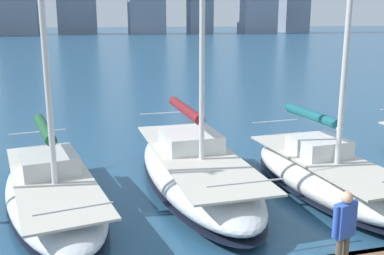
{
  "coord_description": "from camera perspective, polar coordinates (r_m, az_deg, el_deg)",
  "views": [
    {
      "loc": [
        3.28,
        6.11,
        5.4
      ],
      "look_at": [
        0.0,
        -6.64,
        2.2
      ],
      "focal_mm": 42.0,
      "sensor_mm": 36.0,
      "label": 1
    }
  ],
  "objects": [
    {
      "name": "sailboat_teal",
      "position": [
        14.74,
        16.49,
        -5.56
      ],
      "size": [
        3.09,
        7.37,
        10.69
      ],
      "color": "white",
      "rests_on": "ground"
    },
    {
      "name": "person_blue_shirt",
      "position": [
        9.07,
        18.78,
        -11.71
      ],
      "size": [
        0.6,
        0.33,
        1.71
      ],
      "color": "#4C473D",
      "rests_on": "dock_pier"
    },
    {
      "name": "sailboat_forest",
      "position": [
        13.69,
        -17.25,
        -7.37
      ],
      "size": [
        3.94,
        8.35,
        12.81
      ],
      "color": "silver",
      "rests_on": "ground"
    },
    {
      "name": "sailboat_maroon",
      "position": [
        14.52,
        0.38,
        -5.24
      ],
      "size": [
        3.16,
        9.12,
        10.86
      ],
      "color": "silver",
      "rests_on": "ground"
    }
  ]
}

